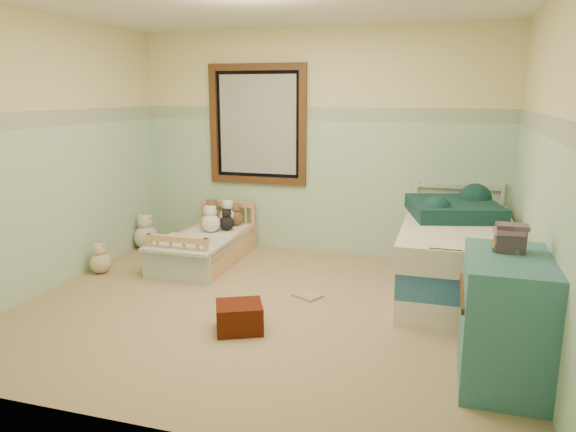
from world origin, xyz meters
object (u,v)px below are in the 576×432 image
(toddler_bed_frame, at_px, (207,254))
(floor_book, at_px, (307,295))
(plush_floor_tan, at_px, (101,263))
(dresser, at_px, (505,319))
(twin_bed_frame, at_px, (454,281))
(red_pillow, at_px, (239,317))
(plush_floor_cream, at_px, (146,237))

(toddler_bed_frame, bearing_deg, floor_book, -27.80)
(toddler_bed_frame, bearing_deg, plush_floor_tan, -142.29)
(toddler_bed_frame, xyz_separation_m, dresser, (2.88, -1.74, 0.32))
(twin_bed_frame, height_order, red_pillow, same)
(plush_floor_cream, distance_m, dresser, 4.28)
(floor_book, bearing_deg, plush_floor_cream, -174.64)
(toddler_bed_frame, distance_m, red_pillow, 1.84)
(red_pillow, bearing_deg, floor_book, 68.86)
(toddler_bed_frame, height_order, dresser, dresser)
(plush_floor_cream, distance_m, twin_bed_frame, 3.53)
(plush_floor_cream, bearing_deg, floor_book, -23.11)
(plush_floor_cream, relative_size, twin_bed_frame, 0.15)
(toddler_bed_frame, relative_size, twin_bed_frame, 0.73)
(toddler_bed_frame, relative_size, floor_book, 5.55)
(toddler_bed_frame, xyz_separation_m, plush_floor_tan, (-0.87, -0.67, 0.02))
(plush_floor_cream, height_order, plush_floor_tan, plush_floor_cream)
(plush_floor_cream, relative_size, plush_floor_tan, 1.31)
(toddler_bed_frame, xyz_separation_m, twin_bed_frame, (2.60, -0.20, 0.02))
(plush_floor_tan, relative_size, dresser, 0.26)
(twin_bed_frame, xyz_separation_m, red_pillow, (-1.60, -1.34, -0.00))
(plush_floor_cream, bearing_deg, twin_bed_frame, -7.32)
(toddler_bed_frame, height_order, twin_bed_frame, twin_bed_frame)
(plush_floor_cream, distance_m, plush_floor_tan, 0.92)
(plush_floor_tan, height_order, twin_bed_frame, twin_bed_frame)
(twin_bed_frame, bearing_deg, floor_book, -158.52)
(toddler_bed_frame, height_order, red_pillow, red_pillow)
(toddler_bed_frame, distance_m, twin_bed_frame, 2.61)
(plush_floor_cream, height_order, floor_book, plush_floor_cream)
(red_pillow, relative_size, floor_book, 1.45)
(plush_floor_tan, bearing_deg, dresser, -15.82)
(red_pillow, distance_m, floor_book, 0.91)
(toddler_bed_frame, bearing_deg, twin_bed_frame, -4.38)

